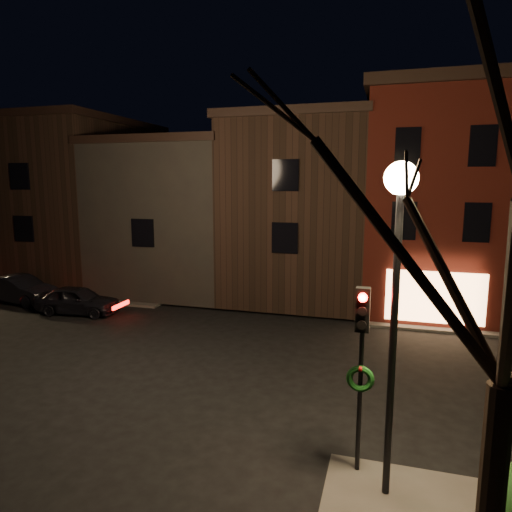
{
  "coord_description": "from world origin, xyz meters",
  "views": [
    {
      "loc": [
        6.04,
        -14.6,
        6.24
      ],
      "look_at": [
        0.79,
        3.24,
        3.2
      ],
      "focal_mm": 32.0,
      "sensor_mm": 36.0,
      "label": 1
    }
  ],
  "objects_px": {
    "traffic_signal": "(361,352)",
    "parked_car_a": "(78,300)",
    "street_lamp_near": "(398,241)",
    "parked_car_b": "(19,290)"
  },
  "relations": [
    {
      "from": "traffic_signal",
      "to": "parked_car_a",
      "type": "height_order",
      "value": "traffic_signal"
    },
    {
      "from": "parked_car_a",
      "to": "parked_car_b",
      "type": "xyz_separation_m",
      "value": [
        -4.16,
        0.8,
        0.04
      ]
    },
    {
      "from": "street_lamp_near",
      "to": "parked_car_b",
      "type": "bearing_deg",
      "value": 151.49
    },
    {
      "from": "street_lamp_near",
      "to": "parked_car_b",
      "type": "distance_m",
      "value": 21.46
    },
    {
      "from": "street_lamp_near",
      "to": "parked_car_a",
      "type": "distance_m",
      "value": 17.58
    },
    {
      "from": "parked_car_b",
      "to": "traffic_signal",
      "type": "bearing_deg",
      "value": -111.76
    },
    {
      "from": "traffic_signal",
      "to": "parked_car_a",
      "type": "distance_m",
      "value": 16.36
    },
    {
      "from": "traffic_signal",
      "to": "parked_car_b",
      "type": "xyz_separation_m",
      "value": [
        -17.84,
        9.53,
        -2.1
      ]
    },
    {
      "from": "street_lamp_near",
      "to": "parked_car_a",
      "type": "relative_size",
      "value": 1.64
    },
    {
      "from": "parked_car_b",
      "to": "parked_car_a",
      "type": "bearing_deg",
      "value": -94.58
    }
  ]
}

